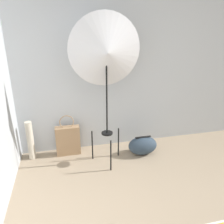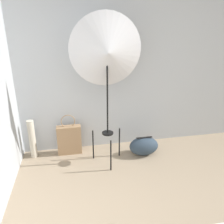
{
  "view_description": "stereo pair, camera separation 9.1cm",
  "coord_description": "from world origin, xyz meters",
  "px_view_note": "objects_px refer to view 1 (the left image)",
  "views": [
    {
      "loc": [
        -0.69,
        -0.88,
        1.82
      ],
      "look_at": [
        -0.09,
        1.6,
        0.87
      ],
      "focal_mm": 35.0,
      "sensor_mm": 36.0,
      "label": 1
    },
    {
      "loc": [
        -0.6,
        -0.9,
        1.82
      ],
      "look_at": [
        -0.09,
        1.6,
        0.87
      ],
      "focal_mm": 35.0,
      "sensor_mm": 36.0,
      "label": 2
    }
  ],
  "objects_px": {
    "photo_umbrella": "(106,52)",
    "duffel_bag": "(143,145)",
    "tote_bag": "(68,140)",
    "paper_roll": "(30,141)"
  },
  "relations": [
    {
      "from": "tote_bag",
      "to": "photo_umbrella",
      "type": "bearing_deg",
      "value": -32.4
    },
    {
      "from": "tote_bag",
      "to": "paper_roll",
      "type": "xyz_separation_m",
      "value": [
        -0.54,
        0.0,
        0.06
      ]
    },
    {
      "from": "duffel_bag",
      "to": "photo_umbrella",
      "type": "bearing_deg",
      "value": -172.32
    },
    {
      "from": "tote_bag",
      "to": "duffel_bag",
      "type": "height_order",
      "value": "tote_bag"
    },
    {
      "from": "photo_umbrella",
      "to": "tote_bag",
      "type": "xyz_separation_m",
      "value": [
        -0.54,
        0.34,
        -1.33
      ]
    },
    {
      "from": "photo_umbrella",
      "to": "duffel_bag",
      "type": "relative_size",
      "value": 4.53
    },
    {
      "from": "photo_umbrella",
      "to": "duffel_bag",
      "type": "xyz_separation_m",
      "value": [
        0.58,
        0.08,
        -1.42
      ]
    },
    {
      "from": "paper_roll",
      "to": "photo_umbrella",
      "type": "bearing_deg",
      "value": -17.67
    },
    {
      "from": "photo_umbrella",
      "to": "paper_roll",
      "type": "relative_size",
      "value": 3.46
    },
    {
      "from": "tote_bag",
      "to": "paper_roll",
      "type": "bearing_deg",
      "value": 179.82
    }
  ]
}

